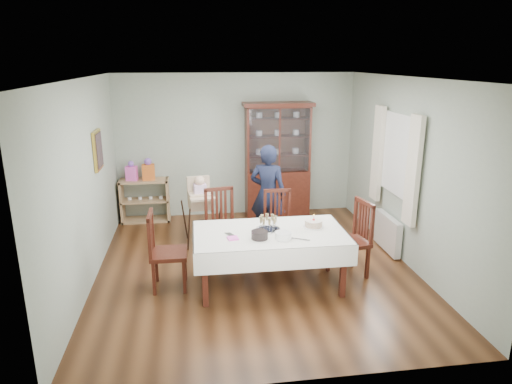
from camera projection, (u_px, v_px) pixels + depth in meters
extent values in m
plane|color=#593319|center=(255.00, 267.00, 6.69)|extent=(5.00, 5.00, 0.00)
plane|color=#9EAA99|center=(237.00, 146.00, 8.69)|extent=(4.50, 0.00, 4.50)
plane|color=#9EAA99|center=(86.00, 184.00, 6.01)|extent=(0.00, 5.00, 5.00)
plane|color=#9EAA99|center=(408.00, 173.00, 6.62)|extent=(0.00, 5.00, 5.00)
plane|color=white|center=(255.00, 78.00, 5.94)|extent=(5.00, 5.00, 0.00)
cube|color=#491C12|center=(270.00, 235.00, 5.98)|extent=(1.91, 1.06, 0.06)
cube|color=silver|center=(270.00, 232.00, 5.97)|extent=(2.01, 1.16, 0.01)
cube|color=#491C12|center=(277.00, 193.00, 8.82)|extent=(1.20, 0.45, 0.90)
cube|color=white|center=(280.00, 141.00, 8.34)|extent=(1.12, 0.01, 1.16)
cube|color=#491C12|center=(278.00, 104.00, 8.34)|extent=(1.30, 0.48, 0.07)
cube|color=tan|center=(147.00, 219.00, 8.62)|extent=(0.90, 0.38, 0.04)
cube|color=tan|center=(145.00, 200.00, 8.51)|extent=(0.90, 0.38, 0.03)
cube|color=tan|center=(144.00, 181.00, 8.40)|extent=(0.90, 0.38, 0.04)
cube|color=tan|center=(122.00, 201.00, 8.45)|extent=(0.04, 0.38, 0.80)
cube|color=tan|center=(168.00, 199.00, 8.57)|extent=(0.04, 0.38, 0.80)
cube|color=gold|center=(98.00, 150.00, 6.69)|extent=(0.04, 0.48, 0.58)
cube|color=white|center=(398.00, 155.00, 6.85)|extent=(0.04, 1.02, 1.22)
cube|color=silver|center=(413.00, 171.00, 6.28)|extent=(0.07, 0.30, 1.55)
cube|color=silver|center=(378.00, 154.00, 7.46)|extent=(0.07, 0.30, 1.55)
cube|color=white|center=(388.00, 233.00, 7.19)|extent=(0.10, 0.80, 0.55)
cube|color=#491C12|center=(223.00, 228.00, 6.88)|extent=(0.56, 0.56, 0.05)
cube|color=#491C12|center=(219.00, 205.00, 6.99)|extent=(0.45, 0.13, 0.56)
cube|color=#491C12|center=(279.00, 226.00, 7.01)|extent=(0.46, 0.46, 0.05)
cube|color=#491C12|center=(277.00, 205.00, 7.13)|extent=(0.43, 0.05, 0.53)
cube|color=#491C12|center=(169.00, 254.00, 5.98)|extent=(0.48, 0.48, 0.05)
cube|color=#491C12|center=(151.00, 234.00, 5.87)|extent=(0.05, 0.45, 0.56)
cube|color=#491C12|center=(349.00, 242.00, 6.32)|extent=(0.57, 0.57, 0.05)
cube|color=#491C12|center=(364.00, 220.00, 6.31)|extent=(0.14, 0.46, 0.57)
imported|color=black|center=(268.00, 194.00, 7.43)|extent=(0.71, 0.60, 1.64)
cube|color=tan|center=(200.00, 200.00, 7.43)|extent=(0.42, 0.38, 0.26)
cube|color=tan|center=(200.00, 187.00, 7.37)|extent=(0.38, 0.12, 0.31)
cube|color=tan|center=(200.00, 195.00, 7.41)|extent=(0.42, 0.23, 0.03)
cube|color=silver|center=(200.00, 190.00, 7.38)|extent=(0.22, 0.18, 0.20)
sphere|color=beige|center=(200.00, 181.00, 7.34)|extent=(0.16, 0.16, 0.16)
cylinder|color=silver|center=(268.00, 230.00, 6.03)|extent=(0.32, 0.32, 0.01)
torus|color=silver|center=(268.00, 229.00, 6.03)|extent=(0.32, 0.32, 0.01)
cylinder|color=white|center=(313.00, 227.00, 6.13)|extent=(0.27, 0.27, 0.01)
cylinder|color=brown|center=(314.00, 223.00, 6.12)|extent=(0.23, 0.23, 0.08)
cylinder|color=silver|center=(314.00, 220.00, 6.10)|extent=(0.23, 0.23, 0.01)
cylinder|color=#F24C4C|center=(314.00, 218.00, 6.09)|extent=(0.01, 0.01, 0.06)
sphere|color=yellow|center=(314.00, 215.00, 6.08)|extent=(0.02, 0.02, 0.02)
cylinder|color=black|center=(260.00, 235.00, 5.73)|extent=(0.23, 0.23, 0.10)
cylinder|color=white|center=(283.00, 236.00, 5.72)|extent=(0.27, 0.27, 0.09)
cube|color=#FD5DD3|center=(233.00, 238.00, 5.73)|extent=(0.15, 0.15, 0.02)
cube|color=silver|center=(298.00, 239.00, 5.72)|extent=(0.29, 0.17, 0.01)
cube|color=#FD5DD3|center=(132.00, 173.00, 8.31)|extent=(0.22, 0.16, 0.26)
sphere|color=#E533B2|center=(131.00, 164.00, 8.26)|extent=(0.11, 0.11, 0.11)
cube|color=orange|center=(149.00, 172.00, 8.35)|extent=(0.22, 0.16, 0.29)
sphere|color=#E533B2|center=(148.00, 162.00, 8.30)|extent=(0.13, 0.13, 0.13)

